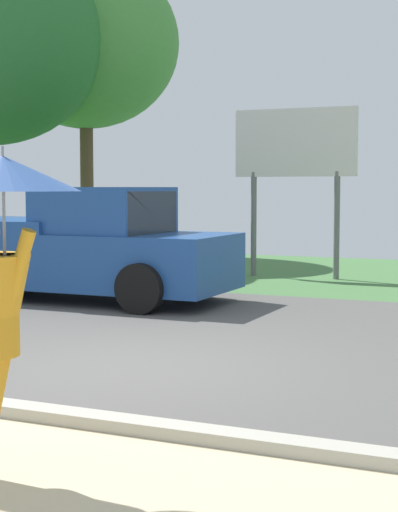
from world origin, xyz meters
name	(u,v)px	position (x,y,z in m)	size (l,w,h in m)	color
ground_plane	(230,327)	(0.00, 2.95, -0.05)	(40.00, 22.00, 0.20)	#565451
pickup_truck	(81,248)	(-3.22, 4.24, 0.87)	(5.20, 2.28, 1.88)	#1E478C
roadside_billboard	(295,155)	(-0.95, 8.93, 2.55)	(2.60, 0.12, 3.50)	slate
tree_left_far	(85,43)	(-7.76, 11.82, 5.75)	(5.06, 5.06, 8.07)	brown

